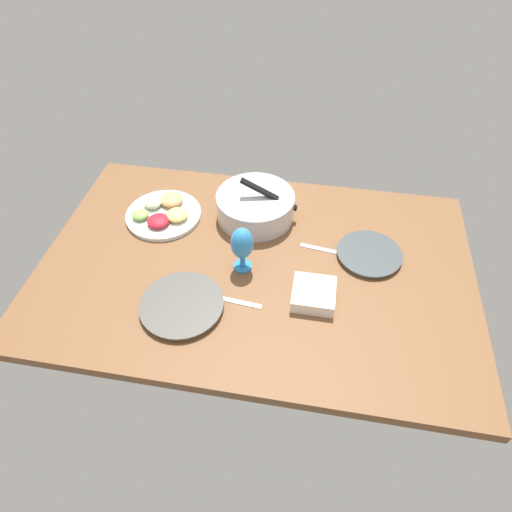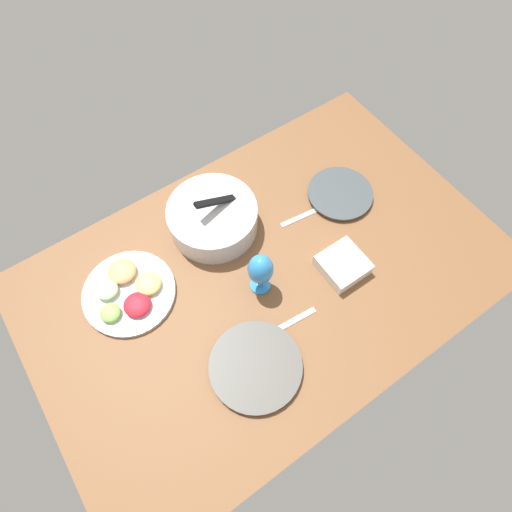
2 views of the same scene
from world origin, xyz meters
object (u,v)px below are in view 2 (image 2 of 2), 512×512
at_px(dinner_plate_right, 340,194).
at_px(square_bowl_white, 343,264).
at_px(dinner_plate_left, 256,367).
at_px(hurricane_glass_blue, 261,270).
at_px(mixing_bowl, 213,217).
at_px(fruit_platter, 128,291).

relative_size(dinner_plate_right, square_bowl_white, 1.67).
xyz_separation_m(dinner_plate_left, dinner_plate_right, (0.63, 0.35, -0.00)).
height_order(dinner_plate_left, dinner_plate_right, dinner_plate_left).
distance_m(dinner_plate_left, hurricane_glass_blue, 0.29).
bearing_deg(dinner_plate_left, mixing_bowl, 71.77).
bearing_deg(dinner_plate_right, mixing_bowl, 161.62).
xyz_separation_m(dinner_plate_right, hurricane_glass_blue, (-0.46, -0.14, 0.11)).
xyz_separation_m(dinner_plate_right, fruit_platter, (-0.83, 0.09, 0.01)).
relative_size(dinner_plate_left, hurricane_glass_blue, 1.52).
xyz_separation_m(dinner_plate_right, mixing_bowl, (-0.46, 0.15, 0.05)).
height_order(fruit_platter, hurricane_glass_blue, hurricane_glass_blue).
bearing_deg(square_bowl_white, fruit_platter, 152.94).
distance_m(dinner_plate_right, fruit_platter, 0.84).
xyz_separation_m(mixing_bowl, hurricane_glass_blue, (0.00, -0.29, 0.06)).
distance_m(hurricane_glass_blue, square_bowl_white, 0.30).
distance_m(dinner_plate_left, dinner_plate_right, 0.72).
relative_size(dinner_plate_left, square_bowl_white, 1.97).
xyz_separation_m(hurricane_glass_blue, square_bowl_white, (0.27, -0.11, -0.09)).
bearing_deg(dinner_plate_right, fruit_platter, 173.97).
distance_m(dinner_plate_right, hurricane_glass_blue, 0.49).
height_order(fruit_platter, square_bowl_white, fruit_platter).
relative_size(dinner_plate_right, hurricane_glass_blue, 1.29).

